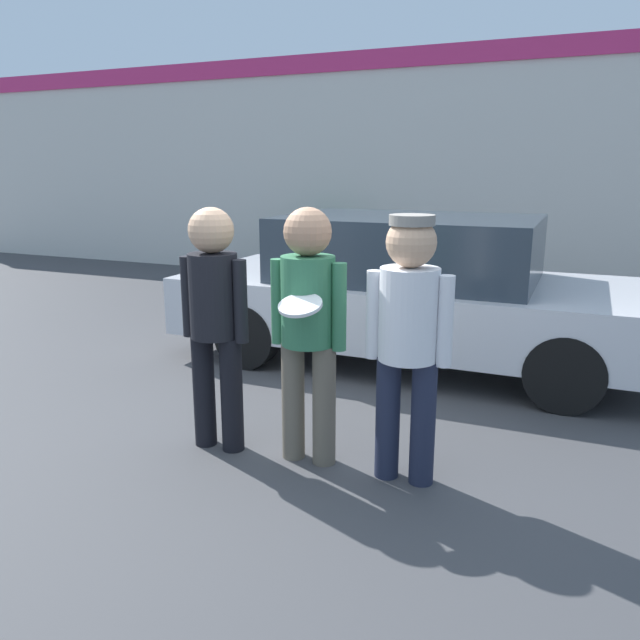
% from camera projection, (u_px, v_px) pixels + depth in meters
% --- Properties ---
extents(ground_plane, '(56.00, 56.00, 0.00)m').
position_uv_depth(ground_plane, '(281.00, 447.00, 4.31)').
color(ground_plane, '#3F3F42').
extents(storefront_building, '(24.00, 0.22, 3.71)m').
position_uv_depth(storefront_building, '(470.00, 167.00, 9.82)').
color(storefront_building, silver).
rests_on(storefront_building, ground).
extents(person_left, '(0.49, 0.32, 1.64)m').
position_uv_depth(person_left, '(214.00, 311.00, 4.09)').
color(person_left, black).
rests_on(person_left, ground).
extents(person_middle_with_frisbee, '(0.51, 0.54, 1.65)m').
position_uv_depth(person_middle_with_frisbee, '(308.00, 316.00, 3.89)').
color(person_middle_with_frisbee, '#665B4C').
rests_on(person_middle_with_frisbee, ground).
extents(person_right, '(0.52, 0.35, 1.62)m').
position_uv_depth(person_right, '(408.00, 327.00, 3.64)').
color(person_right, '#1E2338').
rests_on(person_right, ground).
extents(parked_car_near, '(4.59, 1.94, 1.43)m').
position_uv_depth(parked_car_near, '(414.00, 290.00, 6.11)').
color(parked_car_near, silver).
rests_on(parked_car_near, ground).
extents(shrub, '(1.15, 1.15, 1.15)m').
position_uv_depth(shrub, '(314.00, 248.00, 10.36)').
color(shrub, '#285B2D').
rests_on(shrub, ground).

